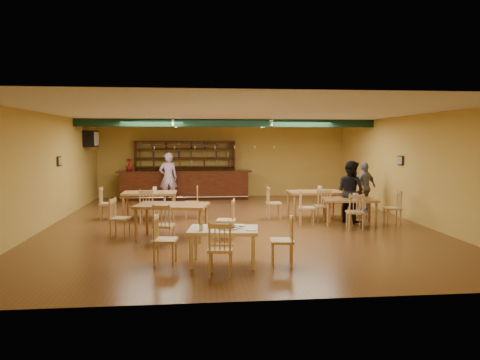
{
  "coord_description": "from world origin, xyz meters",
  "views": [
    {
      "loc": [
        -1.08,
        -12.12,
        2.3
      ],
      "look_at": [
        0.19,
        0.6,
        1.15
      ],
      "focal_mm": 33.22,
      "sensor_mm": 36.0,
      "label": 1
    }
  ],
  "objects": [
    {
      "name": "floor",
      "position": [
        0.0,
        0.0,
        0.0
      ],
      "size": [
        12.0,
        12.0,
        0.0
      ],
      "primitive_type": "plane",
      "color": "brown",
      "rests_on": "ground"
    },
    {
      "name": "ceiling_beam",
      "position": [
        0.0,
        2.8,
        2.87
      ],
      "size": [
        10.0,
        0.3,
        0.25
      ],
      "primitive_type": "cube",
      "color": "black",
      "rests_on": "ceiling"
    },
    {
      "name": "track_rail_left",
      "position": [
        -1.8,
        3.4,
        2.94
      ],
      "size": [
        0.05,
        2.5,
        0.05
      ],
      "primitive_type": "cube",
      "color": "white",
      "rests_on": "ceiling"
    },
    {
      "name": "track_rail_right",
      "position": [
        1.4,
        3.4,
        2.94
      ],
      "size": [
        0.05,
        2.5,
        0.05
      ],
      "primitive_type": "cube",
      "color": "white",
      "rests_on": "ceiling"
    },
    {
      "name": "ac_unit",
      "position": [
        -4.8,
        4.2,
        2.35
      ],
      "size": [
        0.34,
        0.7,
        0.48
      ],
      "primitive_type": "cube",
      "color": "white",
      "rests_on": "wall_left"
    },
    {
      "name": "picture_left",
      "position": [
        -4.97,
        1.0,
        1.7
      ],
      "size": [
        0.04,
        0.34,
        0.28
      ],
      "primitive_type": "cube",
      "color": "black",
      "rests_on": "wall_left"
    },
    {
      "name": "picture_right",
      "position": [
        4.97,
        0.5,
        1.7
      ],
      "size": [
        0.04,
        0.34,
        0.28
      ],
      "primitive_type": "cube",
      "color": "black",
      "rests_on": "wall_right"
    },
    {
      "name": "bar_counter",
      "position": [
        -1.5,
        5.15,
        0.56
      ],
      "size": [
        5.14,
        0.85,
        1.13
      ],
      "primitive_type": "cube",
      "color": "black",
      "rests_on": "ground"
    },
    {
      "name": "back_bar_hutch",
      "position": [
        -1.5,
        5.78,
        1.14
      ],
      "size": [
        3.98,
        0.4,
        2.28
      ],
      "primitive_type": "cube",
      "color": "black",
      "rests_on": "ground"
    },
    {
      "name": "poinsettia",
      "position": [
        -3.63,
        5.15,
        1.36
      ],
      "size": [
        0.34,
        0.34,
        0.47
      ],
      "primitive_type": "imported",
      "rotation": [
        0.0,
        0.0,
        0.35
      ],
      "color": "maroon",
      "rests_on": "bar_counter"
    },
    {
      "name": "dining_table_a",
      "position": [
        -2.44,
        1.03,
        0.39
      ],
      "size": [
        1.56,
        0.94,
        0.78
      ],
      "primitive_type": "cube",
      "rotation": [
        0.0,
        0.0,
        -0.0
      ],
      "color": "olive",
      "rests_on": "ground"
    },
    {
      "name": "dining_table_b",
      "position": [
        2.43,
        0.66,
        0.39
      ],
      "size": [
        1.6,
        0.99,
        0.79
      ],
      "primitive_type": "cube",
      "rotation": [
        0.0,
        0.0,
        0.03
      ],
      "color": "olive",
      "rests_on": "ground"
    },
    {
      "name": "dining_table_c",
      "position": [
        -1.64,
        -1.79,
        0.41
      ],
      "size": [
        1.79,
        1.28,
        0.81
      ],
      "primitive_type": "cube",
      "rotation": [
        0.0,
        0.0,
        -0.2
      ],
      "color": "olive",
      "rests_on": "ground"
    },
    {
      "name": "dining_table_d",
      "position": [
        3.09,
        -0.48,
        0.36
      ],
      "size": [
        1.53,
        1.04,
        0.71
      ],
      "primitive_type": "cube",
      "rotation": [
        0.0,
        0.0,
        -0.13
      ],
      "color": "olive",
      "rests_on": "ground"
    },
    {
      "name": "near_table",
      "position": [
        -0.59,
        -4.08,
        0.34
      ],
      "size": [
        1.36,
        0.97,
        0.68
      ],
      "primitive_type": "cube",
      "rotation": [
        0.0,
        0.0,
        -0.13
      ],
      "color": "beige",
      "rests_on": "ground"
    },
    {
      "name": "pizza_tray",
      "position": [
        -0.5,
        -4.08,
        0.69
      ],
      "size": [
        0.45,
        0.45,
        0.01
      ],
      "primitive_type": "cylinder",
      "rotation": [
        0.0,
        0.0,
        0.15
      ],
      "color": "silver",
      "rests_on": "near_table"
    },
    {
      "name": "parmesan_shaker",
      "position": [
        -0.99,
        -4.21,
        0.73
      ],
      "size": [
        0.08,
        0.08,
        0.11
      ],
      "primitive_type": "cylinder",
      "rotation": [
        0.0,
        0.0,
        -0.13
      ],
      "color": "#EAE5C6",
      "rests_on": "near_table"
    },
    {
      "name": "napkin_stack",
      "position": [
        -0.27,
        -3.9,
        0.69
      ],
      "size": [
        0.23,
        0.2,
        0.03
      ],
      "primitive_type": "cube",
      "rotation": [
        0.0,
        0.0,
        -0.28
      ],
      "color": "white",
      "rests_on": "near_table"
    },
    {
      "name": "pizza_server",
      "position": [
        -0.36,
        -4.03,
        0.69
      ],
      "size": [
        0.28,
        0.3,
        0.0
      ],
      "primitive_type": "cube",
      "rotation": [
        0.0,
        0.0,
        -0.82
      ],
      "color": "silver",
      "rests_on": "pizza_tray"
    },
    {
      "name": "side_plate",
      "position": [
        -0.09,
        -4.26,
        0.68
      ],
      "size": [
        0.25,
        0.25,
        0.01
      ],
      "primitive_type": "cylinder",
      "rotation": [
        0.0,
        0.0,
        -0.13
      ],
      "color": "white",
      "rests_on": "near_table"
    },
    {
      "name": "patron_bar",
      "position": [
        -2.1,
        4.33,
        0.92
      ],
      "size": [
        0.75,
        0.56,
        1.84
      ],
      "primitive_type": "imported",
      "rotation": [
        0.0,
        0.0,
        3.34
      ],
      "color": "#A155B8",
      "rests_on": "ground"
    },
    {
      "name": "patron_right_a",
      "position": [
        3.23,
        -0.14,
        0.87
      ],
      "size": [
        1.0,
        1.06,
        1.73
      ],
      "primitive_type": "imported",
      "rotation": [
        0.0,
        0.0,
        2.13
      ],
      "color": "black",
      "rests_on": "ground"
    },
    {
      "name": "patron_right_b",
      "position": [
        4.29,
        1.52,
        0.8
      ],
      "size": [
        1.01,
        0.77,
        1.6
      ],
      "primitive_type": "imported",
      "rotation": [
        0.0,
        0.0,
        3.6
      ],
      "color": "slate",
      "rests_on": "ground"
    }
  ]
}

